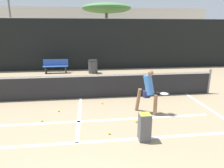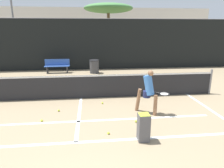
% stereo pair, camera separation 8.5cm
% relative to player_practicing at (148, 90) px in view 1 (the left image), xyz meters
% --- Properties ---
extents(court_baseline_near, '(11.00, 0.10, 0.01)m').
position_rel_player_practicing_xyz_m(court_baseline_near, '(-2.26, -1.56, -0.79)').
color(court_baseline_near, white).
rests_on(court_baseline_near, ground).
extents(court_service_line, '(8.25, 0.10, 0.01)m').
position_rel_player_practicing_xyz_m(court_service_line, '(-2.26, -0.38, -0.79)').
color(court_service_line, white).
rests_on(court_service_line, ground).
extents(court_center_mark, '(0.10, 3.31, 0.01)m').
position_rel_player_practicing_xyz_m(court_center_mark, '(-2.26, 0.10, -0.79)').
color(court_center_mark, white).
rests_on(court_center_mark, ground).
extents(court_sideline_right, '(0.10, 4.31, 0.01)m').
position_rel_player_practicing_xyz_m(court_sideline_right, '(2.25, 0.10, -0.79)').
color(court_sideline_right, white).
rests_on(court_sideline_right, ground).
extents(net, '(11.09, 0.09, 1.07)m').
position_rel_player_practicing_xyz_m(net, '(-2.26, 1.75, -0.29)').
color(net, slate).
rests_on(net, ground).
extents(fence_back, '(24.00, 0.06, 3.40)m').
position_rel_player_practicing_xyz_m(fence_back, '(-2.26, 7.78, 0.89)').
color(fence_back, black).
rests_on(fence_back, ground).
extents(player_practicing, '(1.11, 0.74, 1.46)m').
position_rel_player_practicing_xyz_m(player_practicing, '(0.00, 0.00, 0.00)').
color(player_practicing, '#8C6042').
rests_on(player_practicing, ground).
extents(tennis_ball_scattered_1, '(0.07, 0.07, 0.07)m').
position_rel_player_practicing_xyz_m(tennis_ball_scattered_1, '(-1.42, -1.24, -0.76)').
color(tennis_ball_scattered_1, '#D1E033').
rests_on(tennis_ball_scattered_1, ground).
extents(tennis_ball_scattered_3, '(0.07, 0.07, 0.07)m').
position_rel_player_practicing_xyz_m(tennis_ball_scattered_3, '(-2.96, 0.47, -0.76)').
color(tennis_ball_scattered_3, '#D1E033').
rests_on(tennis_ball_scattered_3, ground).
extents(tennis_ball_scattered_5, '(0.07, 0.07, 0.07)m').
position_rel_player_practicing_xyz_m(tennis_ball_scattered_5, '(-3.36, -0.26, -0.76)').
color(tennis_ball_scattered_5, '#D1E033').
rests_on(tennis_ball_scattered_5, ground).
extents(tennis_ball_scattered_6, '(0.07, 0.07, 0.07)m').
position_rel_player_practicing_xyz_m(tennis_ball_scattered_6, '(-0.53, -0.63, -0.76)').
color(tennis_ball_scattered_6, '#D1E033').
rests_on(tennis_ball_scattered_6, ground).
extents(tennis_ball_scattered_8, '(0.07, 0.07, 0.07)m').
position_rel_player_practicing_xyz_m(tennis_ball_scattered_8, '(-1.44, 1.02, -0.76)').
color(tennis_ball_scattered_8, '#D1E033').
rests_on(tennis_ball_scattered_8, ground).
extents(ball_hopper, '(0.28, 0.28, 0.71)m').
position_rel_player_practicing_xyz_m(ball_hopper, '(-0.58, -1.62, -0.43)').
color(ball_hopper, '#4C4C51').
rests_on(ball_hopper, ground).
extents(courtside_bench, '(1.55, 0.39, 0.86)m').
position_rel_player_practicing_xyz_m(courtside_bench, '(-3.94, 6.85, -0.33)').
color(courtside_bench, '#2D519E').
rests_on(courtside_bench, ground).
extents(trash_bin, '(0.60, 0.60, 0.84)m').
position_rel_player_practicing_xyz_m(trash_bin, '(-1.60, 6.51, -0.38)').
color(trash_bin, '#3F3F42').
rests_on(trash_bin, ground).
extents(parked_car, '(1.72, 4.14, 1.37)m').
position_rel_player_practicing_xyz_m(parked_car, '(-6.48, 10.63, -0.22)').
color(parked_car, black).
rests_on(parked_car, ground).
extents(tree_west, '(4.72, 4.72, 5.09)m').
position_rel_player_practicing_xyz_m(tree_west, '(0.04, 14.34, 3.80)').
color(tree_west, brown).
rests_on(tree_west, ground).
extents(building_far, '(36.00, 2.40, 5.62)m').
position_rel_player_practicing_xyz_m(building_far, '(-2.26, 24.57, 2.01)').
color(building_far, beige).
rests_on(building_far, ground).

